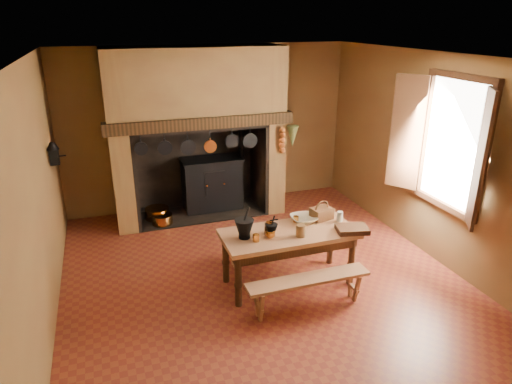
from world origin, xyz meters
TOP-DOWN VIEW (x-y plane):
  - floor at (0.00, 0.00)m, footprint 5.50×5.50m
  - ceiling at (0.00, 0.00)m, footprint 5.50×5.50m
  - back_wall at (0.00, 2.75)m, footprint 5.00×0.02m
  - wall_left at (-2.50, 0.00)m, footprint 0.02×5.50m
  - wall_right at (2.50, 0.00)m, footprint 0.02×5.50m
  - wall_front at (0.00, -2.75)m, footprint 5.00×0.02m
  - chimney_breast at (-0.30, 2.31)m, footprint 2.95×0.96m
  - iron_range at (-0.04, 2.45)m, footprint 1.12×0.55m
  - hearth_pans at (-1.05, 2.22)m, footprint 0.51×0.62m
  - hanging_pans at (-0.34, 1.81)m, footprint 1.92×0.29m
  - onion_string at (1.00, 1.79)m, footprint 0.12×0.10m
  - herb_bunch at (1.18, 1.79)m, footprint 0.20×0.20m
  - window at (2.35, -0.40)m, footprint 0.39×1.75m
  - wall_coffee_mill at (-2.42, 1.55)m, footprint 0.23×0.16m
  - work_table at (0.29, -0.25)m, footprint 1.68×0.75m
  - bench_front at (0.29, -0.84)m, footprint 1.48×0.26m
  - bench_back at (0.29, 0.37)m, footprint 1.34×0.23m
  - mortar_large at (-0.29, -0.23)m, footprint 0.24×0.24m
  - mortar_small at (0.04, -0.28)m, footprint 0.15×0.15m
  - coffee_grinder at (0.04, -0.23)m, footprint 0.19×0.16m
  - brass_mug_a at (-0.19, -0.36)m, footprint 0.09×0.09m
  - brass_mug_b at (0.48, -0.01)m, footprint 0.08×0.08m
  - mixing_bowl at (0.57, -0.04)m, footprint 0.35×0.35m
  - stoneware_crock at (0.37, -0.41)m, footprint 0.16×0.16m
  - glass_jar at (1.02, -0.17)m, footprint 0.09×0.09m
  - wicker_basket at (0.84, -0.03)m, footprint 0.30×0.24m
  - wooden_tray at (1.02, -0.49)m, footprint 0.43×0.35m
  - brass_cup at (0.01, -0.32)m, footprint 0.14×0.14m

SIDE VIEW (x-z plane):
  - floor at x=0.00m, z-range 0.00..0.00m
  - hearth_pans at x=-1.05m, z-range -0.01..0.19m
  - bench_back at x=0.29m, z-range 0.09..0.47m
  - bench_front at x=0.29m, z-range 0.10..0.52m
  - iron_range at x=-0.04m, z-range -0.32..1.28m
  - work_table at x=0.29m, z-range 0.25..0.98m
  - wooden_tray at x=1.02m, z-range 0.73..0.79m
  - brass_mug_b at x=0.48m, z-range 0.73..0.81m
  - mixing_bowl at x=0.57m, z-range 0.73..0.81m
  - brass_mug_a at x=-0.19m, z-range 0.73..0.82m
  - brass_cup at x=0.01m, z-range 0.73..0.82m
  - glass_jar at x=1.02m, z-range 0.73..0.86m
  - coffee_grinder at x=0.04m, z-range 0.70..0.90m
  - stoneware_crock at x=0.37m, z-range 0.73..0.88m
  - wicker_basket at x=0.84m, z-range 0.68..0.94m
  - mortar_small at x=0.04m, z-range 0.68..0.94m
  - mortar_large at x=-0.29m, z-range 0.66..1.06m
  - onion_string at x=1.00m, z-range 1.10..1.56m
  - hanging_pans at x=-0.34m, z-range 1.23..1.50m
  - herb_bunch at x=1.18m, z-range 1.21..1.56m
  - back_wall at x=0.00m, z-range 0.00..2.80m
  - wall_left at x=-2.50m, z-range 0.00..2.80m
  - wall_right at x=2.50m, z-range 0.00..2.80m
  - wall_front at x=0.00m, z-range 0.00..2.80m
  - wall_coffee_mill at x=-2.42m, z-range 1.36..1.67m
  - window at x=2.35m, z-range 0.82..2.58m
  - chimney_breast at x=-0.30m, z-range 0.41..3.21m
  - ceiling at x=0.00m, z-range 2.80..2.80m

